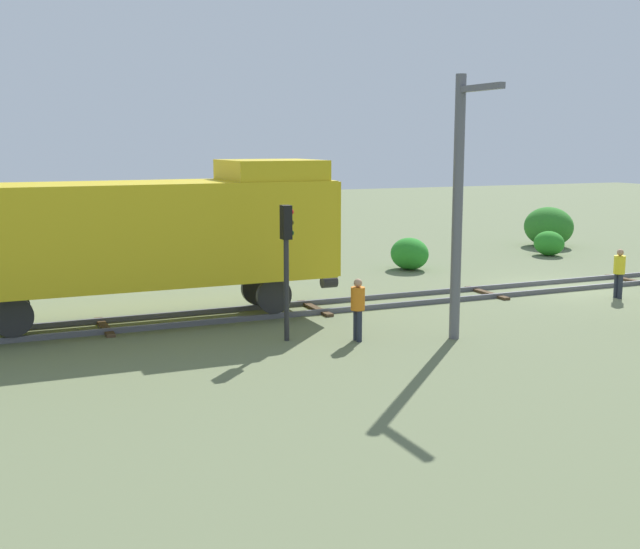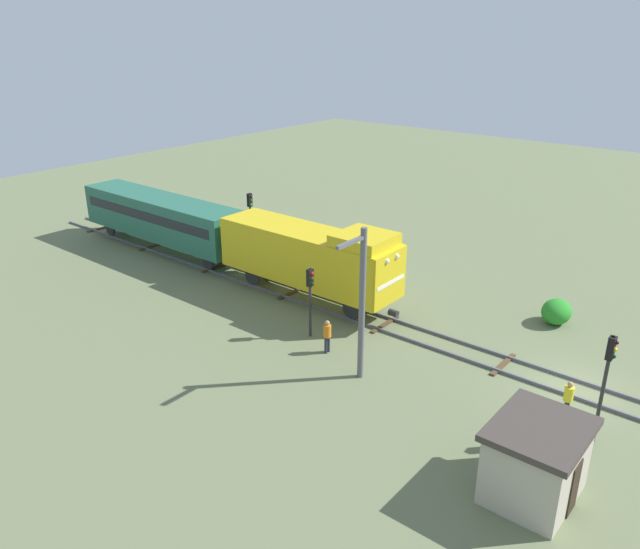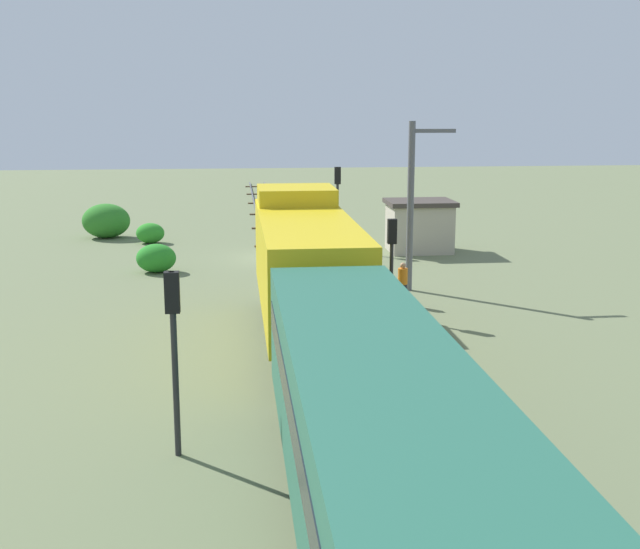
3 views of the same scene
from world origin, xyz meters
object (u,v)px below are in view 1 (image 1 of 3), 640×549
(catenary_mast, at_px, (459,201))
(worker_near_track, at_px, (619,270))
(worker_by_signal, at_px, (358,305))
(locomotive, at_px, (152,230))
(traffic_signal_mid, at_px, (287,247))

(catenary_mast, bearing_deg, worker_near_track, -72.15)
(worker_by_signal, relative_size, catenary_mast, 0.24)
(worker_near_track, relative_size, catenary_mast, 0.24)
(worker_near_track, distance_m, catenary_mast, 9.14)
(locomotive, relative_size, worker_near_track, 6.82)
(locomotive, xyz_separation_m, traffic_signal_mid, (-3.40, -2.85, -0.22))
(locomotive, distance_m, worker_by_signal, 6.46)
(catenary_mast, bearing_deg, traffic_signal_mid, 68.60)
(locomotive, distance_m, traffic_signal_mid, 4.44)
(locomotive, distance_m, worker_near_track, 15.69)
(traffic_signal_mid, relative_size, worker_by_signal, 2.15)
(traffic_signal_mid, xyz_separation_m, worker_near_track, (1.00, -12.55, -1.56))
(worker_near_track, relative_size, worker_by_signal, 1.00)
(traffic_signal_mid, xyz_separation_m, worker_by_signal, (-0.80, -1.72, -1.56))
(worker_near_track, height_order, worker_by_signal, same)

